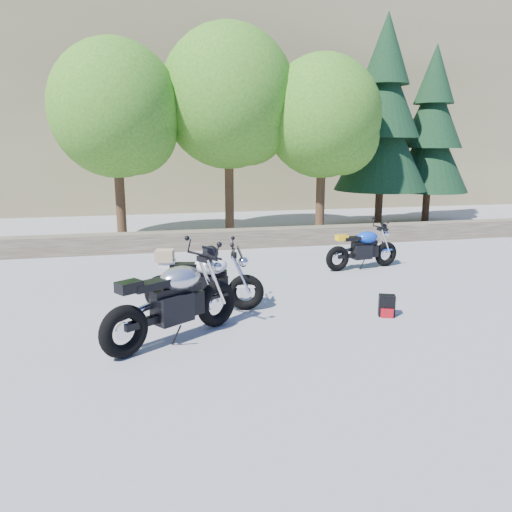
{
  "coord_description": "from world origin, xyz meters",
  "views": [
    {
      "loc": [
        -1.77,
        -7.91,
        2.77
      ],
      "look_at": [
        0.2,
        1.0,
        0.75
      ],
      "focal_mm": 35.0,
      "sensor_mm": 36.0,
      "label": 1
    }
  ],
  "objects_px": {
    "silver_bike": "(174,302)",
    "blue_bike": "(363,249)",
    "white_bike": "(203,279)",
    "backpack": "(387,306)"
  },
  "relations": [
    {
      "from": "silver_bike",
      "to": "backpack",
      "type": "bearing_deg",
      "value": -28.68
    },
    {
      "from": "white_bike",
      "to": "backpack",
      "type": "bearing_deg",
      "value": -6.94
    },
    {
      "from": "silver_bike",
      "to": "backpack",
      "type": "xyz_separation_m",
      "value": [
        3.49,
        0.31,
        -0.41
      ]
    },
    {
      "from": "silver_bike",
      "to": "backpack",
      "type": "distance_m",
      "value": 3.53
    },
    {
      "from": "silver_bike",
      "to": "white_bike",
      "type": "relative_size",
      "value": 1.01
    },
    {
      "from": "white_bike",
      "to": "backpack",
      "type": "relative_size",
      "value": 5.72
    },
    {
      "from": "silver_bike",
      "to": "blue_bike",
      "type": "height_order",
      "value": "silver_bike"
    },
    {
      "from": "silver_bike",
      "to": "backpack",
      "type": "relative_size",
      "value": 5.8
    },
    {
      "from": "silver_bike",
      "to": "blue_bike",
      "type": "distance_m",
      "value": 5.66
    },
    {
      "from": "silver_bike",
      "to": "white_bike",
      "type": "xyz_separation_m",
      "value": [
        0.56,
        1.27,
        -0.02
      ]
    }
  ]
}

